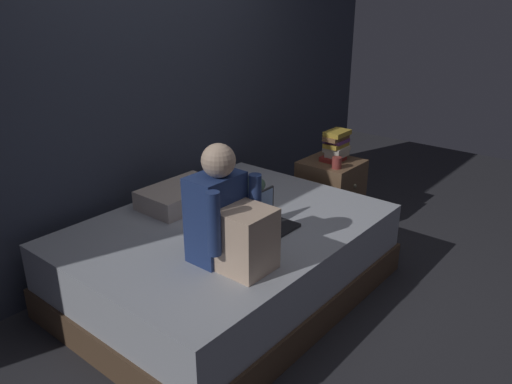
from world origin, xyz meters
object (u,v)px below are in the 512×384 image
(nightstand, at_px, (330,194))
(pillow, at_px, (182,195))
(book_stack, at_px, (336,145))
(person_sitting, at_px, (228,220))
(mug, at_px, (337,163))
(clothes_pile, at_px, (250,186))
(laptop, at_px, (266,220))
(bed, at_px, (227,259))

(nightstand, xyz_separation_m, pillow, (-1.26, 0.43, 0.28))
(book_stack, bearing_deg, person_sitting, -168.21)
(nightstand, bearing_deg, person_sitting, -167.62)
(person_sitting, height_order, mug, person_sitting)
(clothes_pile, bearing_deg, pillow, 151.85)
(laptop, xyz_separation_m, pillow, (-0.07, 0.68, 0.01))
(book_stack, relative_size, mug, 2.79)
(clothes_pile, bearing_deg, person_sitting, -146.44)
(bed, relative_size, laptop, 6.25)
(bed, height_order, pillow, pillow)
(nightstand, bearing_deg, laptop, -167.80)
(pillow, bearing_deg, nightstand, -18.66)
(clothes_pile, bearing_deg, bed, -156.36)
(nightstand, bearing_deg, pillow, 161.34)
(laptop, bearing_deg, nightstand, 12.20)
(nightstand, height_order, laptop, laptop)
(person_sitting, bearing_deg, clothes_pile, 33.56)
(laptop, bearing_deg, pillow, 95.51)
(laptop, relative_size, pillow, 0.57)
(bed, xyz_separation_m, pillow, (0.04, 0.45, 0.32))
(nightstand, xyz_separation_m, laptop, (-1.20, -0.26, 0.27))
(pillow, distance_m, clothes_pile, 0.51)
(nightstand, bearing_deg, clothes_pile, 167.05)
(bed, bearing_deg, clothes_pile, 23.64)
(person_sitting, xyz_separation_m, laptop, (0.45, 0.10, -0.20))
(pillow, relative_size, clothes_pile, 2.38)
(laptop, height_order, pillow, laptop)
(book_stack, distance_m, mug, 0.21)
(person_sitting, relative_size, laptop, 2.05)
(nightstand, distance_m, laptop, 1.25)
(bed, height_order, clothes_pile, clothes_pile)
(book_stack, bearing_deg, clothes_pile, 166.75)
(bed, xyz_separation_m, nightstand, (1.30, 0.02, 0.04))
(bed, height_order, nightstand, nightstand)
(bed, bearing_deg, book_stack, 0.53)
(laptop, bearing_deg, mug, 7.41)
(nightstand, height_order, person_sitting, person_sitting)
(mug, xyz_separation_m, clothes_pile, (-0.69, 0.31, -0.07))
(bed, relative_size, pillow, 3.57)
(mug, bearing_deg, clothes_pile, 155.86)
(pillow, height_order, book_stack, book_stack)
(laptop, bearing_deg, book_stack, 11.41)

